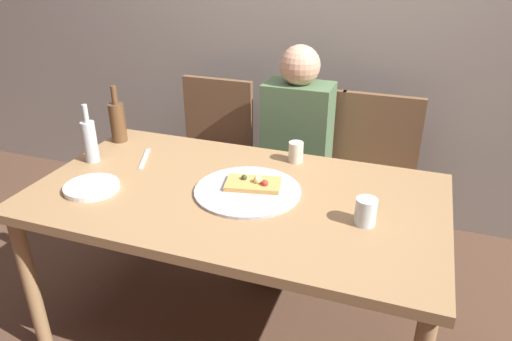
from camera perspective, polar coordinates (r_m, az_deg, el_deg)
The scene contains 15 objects.
ground_plane at distance 2.36m, azimuth -2.09°, elevation -18.35°, with size 8.00×8.00×0.00m, color #513828.
back_wall at distance 2.95m, azimuth 7.26°, elevation 19.01°, with size 6.00×0.10×2.60m, color gray.
dining_table at distance 1.96m, azimuth -2.40°, elevation -4.44°, with size 1.64×0.92×0.73m.
pizza_tray at distance 1.92m, azimuth -1.00°, elevation -2.42°, with size 0.43×0.43×0.01m, color #ADADB2.
pizza_slice_last at distance 1.94m, azimuth -0.28°, elevation -1.56°, with size 0.24×0.17×0.05m.
wine_bottle at distance 2.27m, azimuth -19.22°, elevation 3.43°, with size 0.06×0.06×0.27m.
beer_bottle at distance 2.47m, azimuth -16.20°, elevation 5.70°, with size 0.08×0.08×0.28m.
tumbler_near at distance 1.74m, azimuth 12.97°, elevation -4.80°, with size 0.08×0.08×0.10m, color silver.
tumbler_far at distance 2.17m, azimuth 4.79°, elevation 2.22°, with size 0.07×0.07×0.09m, color beige.
plate_stack at distance 2.05m, azimuth -19.02°, elevation -1.90°, with size 0.22×0.22×0.02m, color white.
table_knife at distance 2.26m, azimuth -13.15°, elevation 1.39°, with size 0.22×0.02×0.01m, color #B7B7BC.
chair_left at distance 2.91m, azimuth -5.38°, elevation 2.92°, with size 0.44×0.44×0.90m.
chair_middle at distance 2.74m, azimuth 5.13°, elevation 1.40°, with size 0.44×0.44×0.90m.
chair_right at distance 2.68m, azimuth 13.90°, elevation 0.10°, with size 0.44×0.44×0.90m.
guest_in_sweater at distance 2.55m, azimuth 4.36°, elevation 2.68°, with size 0.36×0.56×1.17m.
Camera 1 is at (0.64, -1.56, 1.65)m, focal length 33.51 mm.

